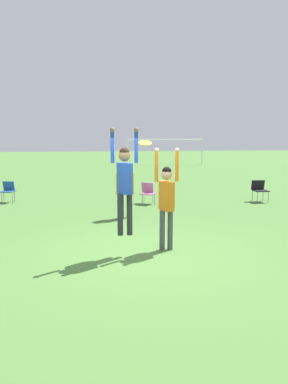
{
  "coord_description": "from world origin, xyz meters",
  "views": [
    {
      "loc": [
        -1.14,
        -7.75,
        2.51
      ],
      "look_at": [
        0.13,
        0.41,
        1.3
      ],
      "focal_mm": 35.0,
      "sensor_mm": 36.0,
      "label": 1
    }
  ],
  "objects_px": {
    "person_defending": "(166,196)",
    "camping_chair_0": "(8,190)",
    "camping_chair_1": "(259,189)",
    "frisbee": "(145,143)",
    "person_jumping": "(125,178)",
    "camping_chair_2": "(148,191)",
    "person_spectator_near": "(125,185)"
  },
  "relations": [
    {
      "from": "person_defending",
      "to": "camping_chair_0",
      "type": "bearing_deg",
      "value": -159.91
    },
    {
      "from": "person_defending",
      "to": "camping_chair_1",
      "type": "relative_size",
      "value": 2.74
    },
    {
      "from": "frisbee",
      "to": "camping_chair_1",
      "type": "bearing_deg",
      "value": 46.22
    },
    {
      "from": "frisbee",
      "to": "camping_chair_1",
      "type": "relative_size",
      "value": 0.33
    },
    {
      "from": "person_jumping",
      "to": "camping_chair_1",
      "type": "height_order",
      "value": "person_jumping"
    },
    {
      "from": "person_defending",
      "to": "camping_chair_1",
      "type": "bearing_deg",
      "value": 125.04
    },
    {
      "from": "camping_chair_2",
      "to": "camping_chair_1",
      "type": "bearing_deg",
      "value": -146.7
    },
    {
      "from": "person_defending",
      "to": "frisbee",
      "type": "height_order",
      "value": "frisbee"
    },
    {
      "from": "person_jumping",
      "to": "person_defending",
      "type": "relative_size",
      "value": 0.99
    },
    {
      "from": "frisbee",
      "to": "person_spectator_near",
      "type": "relative_size",
      "value": 0.16
    },
    {
      "from": "person_spectator_near",
      "to": "camping_chair_0",
      "type": "bearing_deg",
      "value": 138.8
    },
    {
      "from": "person_defending",
      "to": "camping_chair_2",
      "type": "relative_size",
      "value": 2.85
    },
    {
      "from": "person_defending",
      "to": "camping_chair_2",
      "type": "height_order",
      "value": "person_defending"
    },
    {
      "from": "camping_chair_0",
      "to": "camping_chair_1",
      "type": "height_order",
      "value": "camping_chair_1"
    },
    {
      "from": "frisbee",
      "to": "person_jumping",
      "type": "bearing_deg",
      "value": -152.41
    },
    {
      "from": "frisbee",
      "to": "person_spectator_near",
      "type": "distance_m",
      "value": 3.78
    },
    {
      "from": "person_defending",
      "to": "camping_chair_1",
      "type": "distance_m",
      "value": 7.62
    },
    {
      "from": "person_defending",
      "to": "person_spectator_near",
      "type": "xyz_separation_m",
      "value": [
        -0.55,
        3.54,
        -0.2
      ]
    },
    {
      "from": "person_jumping",
      "to": "camping_chair_1",
      "type": "distance_m",
      "value": 8.48
    },
    {
      "from": "frisbee",
      "to": "camping_chair_1",
      "type": "height_order",
      "value": "frisbee"
    },
    {
      "from": "camping_chair_0",
      "to": "person_spectator_near",
      "type": "bearing_deg",
      "value": 157.98
    },
    {
      "from": "camping_chair_0",
      "to": "person_spectator_near",
      "type": "distance_m",
      "value": 5.52
    },
    {
      "from": "frisbee",
      "to": "camping_chair_2",
      "type": "bearing_deg",
      "value": 79.91
    },
    {
      "from": "camping_chair_0",
      "to": "camping_chair_1",
      "type": "xyz_separation_m",
      "value": [
        9.75,
        -1.36,
        0.01
      ]
    },
    {
      "from": "camping_chair_2",
      "to": "person_spectator_near",
      "type": "distance_m",
      "value": 2.68
    },
    {
      "from": "camping_chair_1",
      "to": "frisbee",
      "type": "bearing_deg",
      "value": 48.58
    },
    {
      "from": "person_defending",
      "to": "person_spectator_near",
      "type": "height_order",
      "value": "person_defending"
    },
    {
      "from": "camping_chair_1",
      "to": "camping_chair_2",
      "type": "relative_size",
      "value": 1.04
    },
    {
      "from": "person_jumping",
      "to": "camping_chair_2",
      "type": "distance_m",
      "value": 6.43
    },
    {
      "from": "frisbee",
      "to": "camping_chair_0",
      "type": "distance_m",
      "value": 8.47
    },
    {
      "from": "person_jumping",
      "to": "camping_chair_2",
      "type": "xyz_separation_m",
      "value": [
        1.52,
        6.14,
        -1.19
      ]
    },
    {
      "from": "person_jumping",
      "to": "person_spectator_near",
      "type": "relative_size",
      "value": 1.33
    }
  ]
}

